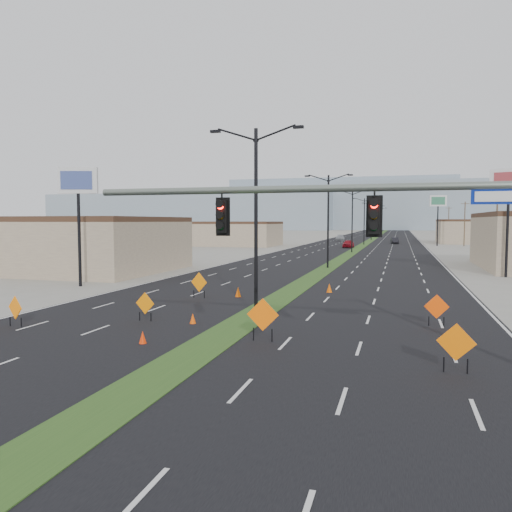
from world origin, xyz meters
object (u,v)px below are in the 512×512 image
(streetlight_1, at_px, (328,218))
(construction_sign_4, at_px, (437,308))
(cone_1, at_px, (193,319))
(streetlight_2, at_px, (352,219))
(signal_mast, at_px, (438,230))
(streetlight_3, at_px, (364,220))
(pole_sign_east_far, at_px, (438,204))
(cone_3, at_px, (238,292))
(streetlight_5, at_px, (376,220))
(cone_2, at_px, (329,288))
(pole_sign_west, at_px, (78,190))
(construction_sign_3, at_px, (263,316))
(construction_sign_1, at_px, (145,304))
(car_far, at_px, (340,238))
(construction_sign_5, at_px, (456,344))
(car_left, at_px, (348,244))
(streetlight_4, at_px, (371,220))
(pole_sign_east_near, at_px, (509,189))
(streetlight_0, at_px, (256,215))
(car_mid, at_px, (395,241))
(construction_sign_2, at_px, (199,283))
(construction_sign_0, at_px, (15,309))
(streetlight_6, at_px, (380,220))

(streetlight_1, distance_m, construction_sign_4, 30.46)
(cone_1, bearing_deg, streetlight_2, 87.80)
(signal_mast, distance_m, streetlight_3, 94.39)
(streetlight_1, bearing_deg, pole_sign_east_far, 74.72)
(cone_3, bearing_deg, streetlight_5, 88.78)
(streetlight_1, xyz_separation_m, cone_2, (2.73, -18.68, -5.08))
(streetlight_5, distance_m, cone_1, 143.46)
(cone_1, relative_size, pole_sign_west, 0.06)
(construction_sign_3, xyz_separation_m, cone_3, (-4.86, 11.45, -0.74))
(construction_sign_1, distance_m, cone_2, 14.83)
(car_far, xyz_separation_m, pole_sign_west, (-8.97, -96.93, 6.72))
(car_far, relative_size, construction_sign_5, 3.15)
(construction_sign_1, bearing_deg, car_left, 95.60)
(streetlight_1, bearing_deg, streetlight_3, 90.00)
(signal_mast, xyz_separation_m, pole_sign_east_far, (6.24, 92.16, 3.69))
(streetlight_1, bearing_deg, streetlight_4, 90.00)
(car_left, distance_m, pole_sign_west, 65.02)
(pole_sign_east_near, bearing_deg, construction_sign_4, -91.92)
(signal_mast, bearing_deg, construction_sign_1, 153.83)
(car_far, xyz_separation_m, pole_sign_east_near, (24.20, -80.79, 7.21))
(streetlight_4, relative_size, pole_sign_east_near, 1.03)
(streetlight_4, distance_m, construction_sign_1, 115.60)
(streetlight_0, height_order, streetlight_2, same)
(signal_mast, bearing_deg, car_mid, 91.25)
(streetlight_3, distance_m, pole_sign_east_near, 62.77)
(car_left, relative_size, construction_sign_3, 2.39)
(construction_sign_2, distance_m, construction_sign_5, 19.31)
(construction_sign_0, bearing_deg, cone_3, 77.33)
(construction_sign_2, bearing_deg, streetlight_6, 103.89)
(streetlight_1, height_order, car_left, streetlight_1)
(streetlight_5, relative_size, construction_sign_5, 5.93)
(car_mid, height_order, pole_sign_east_near, pole_sign_east_near)
(pole_sign_west, bearing_deg, cone_2, -12.13)
(streetlight_4, bearing_deg, construction_sign_3, -89.03)
(car_left, height_order, construction_sign_1, car_left)
(construction_sign_4, distance_m, cone_3, 13.62)
(construction_sign_5, bearing_deg, streetlight_2, 111.07)
(streetlight_1, relative_size, construction_sign_4, 6.43)
(streetlight_0, distance_m, streetlight_4, 112.00)
(construction_sign_1, bearing_deg, cone_2, 67.01)
(streetlight_3, xyz_separation_m, car_left, (-2.00, -13.54, -4.67))
(streetlight_3, distance_m, streetlight_5, 56.00)
(streetlight_6, height_order, car_mid, streetlight_6)
(pole_sign_east_far, bearing_deg, streetlight_3, 161.73)
(streetlight_2, xyz_separation_m, cone_1, (-2.28, -59.35, -5.15))
(cone_1, bearing_deg, construction_sign_2, 110.47)
(construction_sign_1, bearing_deg, streetlight_3, 94.64)
(cone_1, bearing_deg, pole_sign_east_far, 78.71)
(car_mid, distance_m, construction_sign_3, 96.36)
(streetlight_1, relative_size, construction_sign_3, 5.46)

